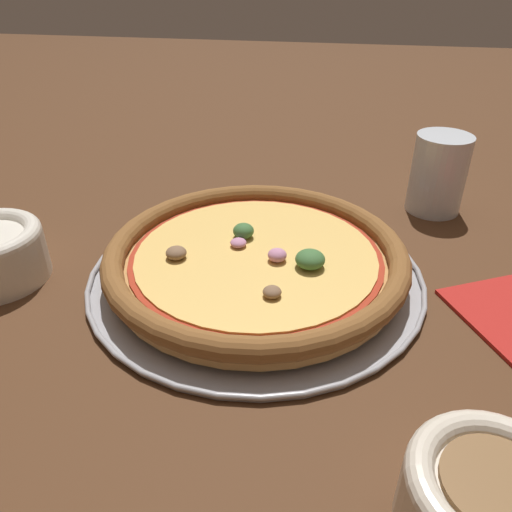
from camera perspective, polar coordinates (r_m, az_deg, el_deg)
ground_plane at (r=0.52m, az=0.00°, el=-2.42°), size 3.00×3.00×0.00m
pizza_tray at (r=0.52m, az=0.00°, el=-2.03°), size 0.34×0.34×0.01m
pizza at (r=0.51m, az=0.01°, el=-0.16°), size 0.31×0.31×0.04m
bowl_far at (r=0.34m, az=25.26°, el=-24.23°), size 0.10×0.10×0.05m
drinking_cup at (r=0.68m, az=20.11°, el=8.81°), size 0.07×0.07×0.10m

